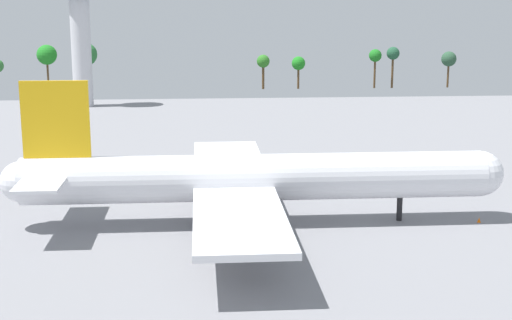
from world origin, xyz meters
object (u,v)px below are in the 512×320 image
object	(u,v)px
catering_truck	(346,177)
control_tower	(80,27)
cargo_airplane	(253,178)
safety_cone_nose	(479,220)

from	to	relation	value
catering_truck	control_tower	world-z (taller)	control_tower
cargo_airplane	control_tower	size ratio (longest dim) A/B	1.83
cargo_airplane	safety_cone_nose	xyz separation A→B (m)	(28.14, -1.67, -5.46)
safety_cone_nose	control_tower	size ratio (longest dim) A/B	0.02
cargo_airplane	catering_truck	size ratio (longest dim) A/B	12.58
cargo_airplane	catering_truck	bearing A→B (deg)	50.62
cargo_airplane	safety_cone_nose	size ratio (longest dim) A/B	95.14
control_tower	catering_truck	bearing A→B (deg)	-60.16
control_tower	safety_cone_nose	bearing A→B (deg)	-59.73
cargo_airplane	catering_truck	distance (m)	24.63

